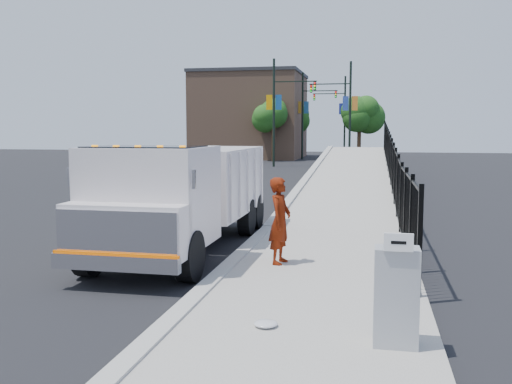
# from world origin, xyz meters

# --- Properties ---
(ground) EXTENTS (120.00, 120.00, 0.00)m
(ground) POSITION_xyz_m (0.00, 0.00, 0.00)
(ground) COLOR black
(ground) RESTS_ON ground
(sidewalk) EXTENTS (3.55, 12.00, 0.12)m
(sidewalk) POSITION_xyz_m (1.93, -2.00, 0.06)
(sidewalk) COLOR #9E998E
(sidewalk) RESTS_ON ground
(curb) EXTENTS (0.30, 12.00, 0.16)m
(curb) POSITION_xyz_m (0.00, -2.00, 0.08)
(curb) COLOR #ADAAA3
(curb) RESTS_ON ground
(ramp) EXTENTS (3.95, 24.06, 3.19)m
(ramp) POSITION_xyz_m (2.12, 16.00, 0.00)
(ramp) COLOR #9E998E
(ramp) RESTS_ON ground
(iron_fence) EXTENTS (0.10, 28.00, 1.80)m
(iron_fence) POSITION_xyz_m (3.55, 12.00, 0.90)
(iron_fence) COLOR black
(iron_fence) RESTS_ON ground
(truck) EXTENTS (2.49, 7.41, 2.53)m
(truck) POSITION_xyz_m (-1.51, 1.11, 1.42)
(truck) COLOR black
(truck) RESTS_ON ground
(worker) EXTENTS (0.52, 0.70, 1.75)m
(worker) POSITION_xyz_m (0.98, -0.15, 0.99)
(worker) COLOR #611705
(worker) RESTS_ON sidewalk
(utility_cabinet) EXTENTS (0.55, 0.40, 1.25)m
(utility_cabinet) POSITION_xyz_m (3.10, -4.20, 0.75)
(utility_cabinet) COLOR gray
(utility_cabinet) RESTS_ON sidewalk
(arrow_sign) EXTENTS (0.35, 0.04, 0.22)m
(arrow_sign) POSITION_xyz_m (3.10, -4.42, 1.48)
(arrow_sign) COLOR white
(arrow_sign) RESTS_ON utility_cabinet
(debris) EXTENTS (0.33, 0.33, 0.08)m
(debris) POSITION_xyz_m (1.38, -3.87, 0.16)
(debris) COLOR silver
(debris) RESTS_ON sidewalk
(light_pole_0) EXTENTS (3.77, 0.22, 8.00)m
(light_pole_0) POSITION_xyz_m (-4.16, 30.96, 4.36)
(light_pole_0) COLOR black
(light_pole_0) RESTS_ON ground
(light_pole_1) EXTENTS (3.78, 0.22, 8.00)m
(light_pole_1) POSITION_xyz_m (0.75, 33.81, 4.36)
(light_pole_1) COLOR black
(light_pole_1) RESTS_ON ground
(light_pole_2) EXTENTS (3.78, 0.22, 8.00)m
(light_pole_2) POSITION_xyz_m (-3.29, 41.72, 4.36)
(light_pole_2) COLOR black
(light_pole_2) RESTS_ON ground
(light_pole_3) EXTENTS (3.78, 0.22, 8.00)m
(light_pole_3) POSITION_xyz_m (-0.23, 46.23, 4.36)
(light_pole_3) COLOR black
(light_pole_3) RESTS_ON ground
(tree_0) EXTENTS (2.59, 2.59, 5.30)m
(tree_0) POSITION_xyz_m (-5.66, 37.84, 3.94)
(tree_0) COLOR #382314
(tree_0) RESTS_ON ground
(tree_1) EXTENTS (2.66, 2.66, 5.33)m
(tree_1) POSITION_xyz_m (1.66, 39.81, 3.95)
(tree_1) COLOR #382314
(tree_1) RESTS_ON ground
(tree_2) EXTENTS (2.99, 2.99, 5.49)m
(tree_2) POSITION_xyz_m (-4.99, 46.55, 3.96)
(tree_2) COLOR #382314
(tree_2) RESTS_ON ground
(building) EXTENTS (10.00, 10.00, 8.00)m
(building) POSITION_xyz_m (-9.00, 44.00, 4.00)
(building) COLOR #8C664C
(building) RESTS_ON ground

